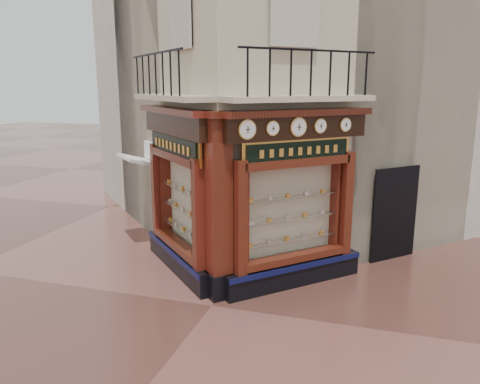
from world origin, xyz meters
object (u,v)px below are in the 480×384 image
at_px(signboard_left, 174,146).
at_px(signboard_right, 298,151).
at_px(clock_b, 273,128).
at_px(clock_c, 298,127).
at_px(clock_a, 247,130).
at_px(awning, 141,243).
at_px(clock_d, 320,126).
at_px(corner_pilaster, 219,209).
at_px(clock_e, 345,125).

distance_m(signboard_left, signboard_right, 2.92).
distance_m(clock_b, clock_c, 0.63).
relative_size(clock_a, awning, 0.29).
relative_size(awning, signboard_right, 0.70).
bearing_deg(clock_d, signboard_left, 139.39).
distance_m(corner_pilaster, clock_c, 2.39).
bearing_deg(signboard_left, signboard_right, -135.00).
bearing_deg(clock_b, clock_e, 0.00).
height_order(clock_c, clock_d, clock_c).
bearing_deg(clock_c, clock_d, -0.00).
bearing_deg(clock_c, clock_e, -0.00).
height_order(corner_pilaster, signboard_right, corner_pilaster).
bearing_deg(clock_a, signboard_left, 109.00).
xyz_separation_m(clock_d, clock_e, (0.49, 0.49, -0.00)).
height_order(signboard_left, signboard_right, signboard_left).
bearing_deg(signboard_left, clock_d, -130.61).
xyz_separation_m(clock_c, signboard_left, (-2.93, 0.15, -0.52)).
relative_size(clock_d, awning, 0.23).
bearing_deg(clock_d, clock_a, 180.00).
height_order(corner_pilaster, signboard_left, corner_pilaster).
xyz_separation_m(clock_a, clock_e, (1.75, 1.75, -0.00)).
xyz_separation_m(corner_pilaster, signboard_right, (1.46, 1.01, 1.15)).
distance_m(corner_pilaster, clock_a, 1.78).
xyz_separation_m(corner_pilaster, signboard_left, (-1.46, 1.01, 1.15)).
bearing_deg(clock_c, corner_pilaster, 165.53).
distance_m(clock_a, signboard_right, 1.42).
bearing_deg(clock_b, clock_c, 0.00).
distance_m(clock_b, signboard_left, 2.61).
height_order(clock_c, clock_e, clock_c).
distance_m(clock_a, awning, 5.98).
bearing_deg(corner_pilaster, clock_b, -22.67).
xyz_separation_m(clock_a, clock_c, (0.86, 0.86, 0.00)).
xyz_separation_m(clock_d, signboard_right, (-0.41, -0.26, -0.52)).
relative_size(clock_c, awning, 0.29).
bearing_deg(clock_e, signboard_left, 146.03).
xyz_separation_m(corner_pilaster, clock_e, (2.36, 1.76, 1.67)).
height_order(clock_a, clock_c, clock_c).
relative_size(clock_d, clock_e, 1.03).
distance_m(clock_c, signboard_right, 0.54).
xyz_separation_m(corner_pilaster, clock_c, (1.47, 0.87, 1.67)).
relative_size(clock_c, clock_d, 1.28).
bearing_deg(clock_b, corner_pilaster, 157.33).
xyz_separation_m(clock_b, clock_d, (0.85, 0.85, 0.00)).
height_order(clock_a, signboard_left, clock_a).
relative_size(clock_b, signboard_right, 0.16).
bearing_deg(clock_b, signboard_left, 121.59).
bearing_deg(corner_pilaster, signboard_left, 100.25).
distance_m(clock_b, clock_e, 1.89).
bearing_deg(clock_d, clock_c, 180.00).
distance_m(clock_d, signboard_left, 3.38).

